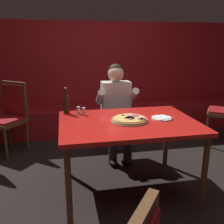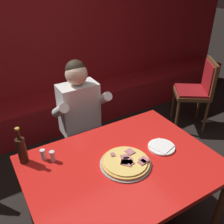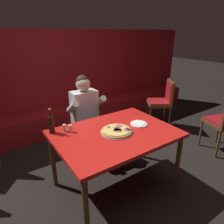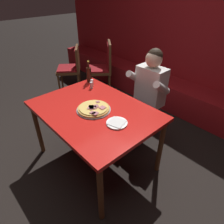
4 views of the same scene
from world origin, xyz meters
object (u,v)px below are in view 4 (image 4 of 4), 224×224
object	(u,v)px
pizza	(94,109)
dining_chair_by_booth	(104,65)
plate_white_paper	(117,123)
shaker_oregano	(92,83)
main_dining_table	(94,115)
diner_seated_blue_shirt	(146,93)
beer_bottle	(89,74)
shaker_parmesan	(91,85)
dining_chair_near_right	(72,66)

from	to	relation	value
pizza	dining_chair_by_booth	size ratio (longest dim) A/B	0.37
plate_white_paper	dining_chair_by_booth	world-z (taller)	dining_chair_by_booth
shaker_oregano	dining_chair_by_booth	xyz separation A→B (m)	(-0.92, 0.97, -0.24)
main_dining_table	dining_chair_by_booth	xyz separation A→B (m)	(-1.39, 1.31, -0.13)
pizza	diner_seated_blue_shirt	xyz separation A→B (m)	(0.05, 0.83, -0.09)
pizza	beer_bottle	size ratio (longest dim) A/B	1.26
main_dining_table	dining_chair_by_booth	world-z (taller)	dining_chair_by_booth
shaker_oregano	main_dining_table	bearing A→B (deg)	-35.75
dining_chair_by_booth	main_dining_table	bearing A→B (deg)	-43.39
beer_bottle	shaker_parmesan	distance (m)	0.22
plate_white_paper	shaker_oregano	distance (m)	0.90
shaker_oregano	shaker_parmesan	world-z (taller)	same
pizza	plate_white_paper	xyz separation A→B (m)	(0.35, 0.01, -0.01)
pizza	plate_white_paper	world-z (taller)	pizza
shaker_oregano	dining_chair_by_booth	world-z (taller)	dining_chair_by_booth
plate_white_paper	dining_chair_by_booth	bearing A→B (deg)	143.03
pizza	beer_bottle	bearing A→B (deg)	146.60
main_dining_table	beer_bottle	xyz separation A→B (m)	(-0.60, 0.39, 0.19)
main_dining_table	shaker_parmesan	xyz separation A→B (m)	(-0.42, 0.29, 0.12)
shaker_parmesan	diner_seated_blue_shirt	bearing A→B (deg)	47.53
dining_chair_near_right	shaker_oregano	bearing A→B (deg)	-21.24
beer_bottle	shaker_oregano	world-z (taller)	beer_bottle
dining_chair_near_right	dining_chair_by_booth	distance (m)	0.63
pizza	beer_bottle	distance (m)	0.74
diner_seated_blue_shirt	pizza	bearing A→B (deg)	-93.45
shaker_parmesan	dining_chair_by_booth	size ratio (longest dim) A/B	0.09
diner_seated_blue_shirt	beer_bottle	bearing A→B (deg)	-147.22
pizza	shaker_oregano	xyz separation A→B (m)	(-0.49, 0.36, 0.02)
pizza	shaker_parmesan	distance (m)	0.53
shaker_oregano	diner_seated_blue_shirt	bearing A→B (deg)	41.65
shaker_oregano	dining_chair_near_right	xyz separation A→B (m)	(-1.35, 0.53, -0.27)
shaker_oregano	dining_chair_near_right	size ratio (longest dim) A/B	0.09
plate_white_paper	dining_chair_near_right	bearing A→B (deg)	158.31
dining_chair_by_booth	beer_bottle	bearing A→B (deg)	-49.54
plate_white_paper	dining_chair_near_right	world-z (taller)	dining_chair_near_right
beer_bottle	plate_white_paper	bearing A→B (deg)	-22.22
main_dining_table	diner_seated_blue_shirt	xyz separation A→B (m)	(0.06, 0.82, 0.00)
shaker_oregano	dining_chair_by_booth	size ratio (longest dim) A/B	0.09
diner_seated_blue_shirt	dining_chair_by_booth	bearing A→B (deg)	161.17
shaker_oregano	beer_bottle	bearing A→B (deg)	159.07
pizza	shaker_parmesan	world-z (taller)	shaker_parmesan
shaker_parmesan	diner_seated_blue_shirt	distance (m)	0.72
main_dining_table	pizza	xyz separation A→B (m)	(0.01, -0.02, 0.10)
plate_white_paper	dining_chair_by_booth	distance (m)	2.20
shaker_oregano	shaker_parmesan	size ratio (longest dim) A/B	1.00
shaker_parmesan	pizza	bearing A→B (deg)	-35.08
shaker_oregano	diner_seated_blue_shirt	world-z (taller)	diner_seated_blue_shirt
dining_chair_by_booth	plate_white_paper	bearing A→B (deg)	-36.97
shaker_parmesan	dining_chair_near_right	xyz separation A→B (m)	(-1.41, 0.58, -0.27)
diner_seated_blue_shirt	dining_chair_near_right	size ratio (longest dim) A/B	1.39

